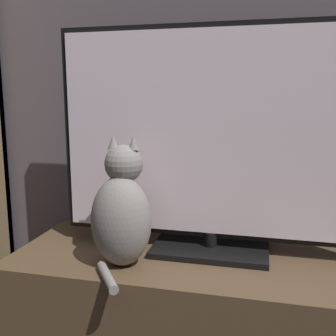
# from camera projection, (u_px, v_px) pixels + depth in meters

# --- Properties ---
(wall_back) EXTENTS (4.80, 0.05, 2.60)m
(wall_back) POSITION_uv_depth(u_px,v_px,m) (211.00, 33.00, 1.48)
(wall_back) COLOR #564C51
(wall_back) RESTS_ON ground_plane
(tv_stand) EXTENTS (1.23, 0.51, 0.53)m
(tv_stand) POSITION_uv_depth(u_px,v_px,m) (195.00, 328.00, 1.37)
(tv_stand) COLOR brown
(tv_stand) RESTS_ON ground_plane
(tv) EXTENTS (1.06, 0.24, 0.76)m
(tv) POSITION_uv_depth(u_px,v_px,m) (213.00, 143.00, 1.30)
(tv) COLOR black
(tv) RESTS_ON tv_stand
(cat) EXTENTS (0.19, 0.30, 0.41)m
(cat) POSITION_uv_depth(u_px,v_px,m) (122.00, 213.00, 1.24)
(cat) COLOR gray
(cat) RESTS_ON tv_stand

